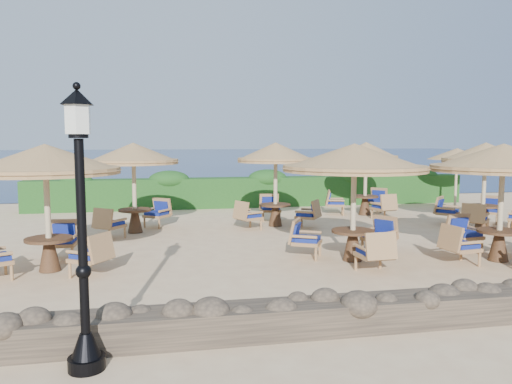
# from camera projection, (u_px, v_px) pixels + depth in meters

# --- Properties ---
(ground) EXTENTS (120.00, 120.00, 0.00)m
(ground) POSITION_uv_depth(u_px,v_px,m) (307.00, 241.00, 13.52)
(ground) COLOR beige
(ground) RESTS_ON ground
(sea) EXTENTS (160.00, 160.00, 0.00)m
(sea) POSITION_uv_depth(u_px,v_px,m) (182.00, 156.00, 81.83)
(sea) COLOR #0B1A47
(sea) RESTS_ON ground
(hedge) EXTENTS (18.00, 0.90, 1.20)m
(hedge) POSITION_uv_depth(u_px,v_px,m) (256.00, 192.00, 20.49)
(hedge) COLOR #164014
(hedge) RESTS_ON ground
(stone_wall) EXTENTS (15.00, 0.65, 0.44)m
(stone_wall) POSITION_uv_depth(u_px,v_px,m) (428.00, 309.00, 7.45)
(stone_wall) COLOR brown
(stone_wall) RESTS_ON ground
(lamp_post) EXTENTS (0.44, 0.44, 3.31)m
(lamp_post) POSITION_uv_depth(u_px,v_px,m) (82.00, 242.00, 5.80)
(lamp_post) COLOR black
(lamp_post) RESTS_ON ground
(extra_parasol) EXTENTS (2.30, 2.30, 2.41)m
(extra_parasol) POSITION_uv_depth(u_px,v_px,m) (457.00, 154.00, 19.87)
(extra_parasol) COLOR #C9B68E
(extra_parasol) RESTS_ON ground
(cafe_set_0) EXTENTS (3.04, 3.04, 2.65)m
(cafe_set_0) POSITION_uv_depth(u_px,v_px,m) (46.00, 178.00, 10.22)
(cafe_set_0) COLOR #C9B68E
(cafe_set_0) RESTS_ON ground
(cafe_set_1) EXTENTS (3.24, 3.24, 2.65)m
(cafe_set_1) POSITION_uv_depth(u_px,v_px,m) (354.00, 173.00, 11.12)
(cafe_set_1) COLOR #C9B68E
(cafe_set_1) RESTS_ON ground
(cafe_set_2) EXTENTS (3.15, 3.15, 2.65)m
(cafe_set_2) POSITION_uv_depth(u_px,v_px,m) (502.00, 177.00, 11.11)
(cafe_set_2) COLOR #C9B68E
(cafe_set_2) RESTS_ON ground
(cafe_set_3) EXTENTS (2.63, 2.67, 2.65)m
(cafe_set_3) POSITION_uv_depth(u_px,v_px,m) (134.00, 166.00, 14.52)
(cafe_set_3) COLOR #C9B68E
(cafe_set_3) RESTS_ON ground
(cafe_set_4) EXTENTS (2.77, 2.64, 2.65)m
(cafe_set_4) POSITION_uv_depth(u_px,v_px,m) (276.00, 169.00, 15.68)
(cafe_set_4) COLOR #C9B68E
(cafe_set_4) RESTS_ON ground
(cafe_set_5) EXTENTS (2.71, 2.65, 2.65)m
(cafe_set_5) POSITION_uv_depth(u_px,v_px,m) (366.00, 167.00, 18.04)
(cafe_set_5) COLOR #C9B68E
(cafe_set_5) RESTS_ON ground
(cafe_set_6) EXTENTS (2.60, 2.60, 2.65)m
(cafe_set_6) POSITION_uv_depth(u_px,v_px,m) (485.00, 171.00, 15.42)
(cafe_set_6) COLOR #C9B68E
(cafe_set_6) RESTS_ON ground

